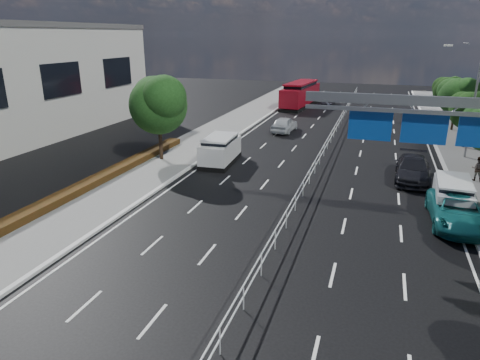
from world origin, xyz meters
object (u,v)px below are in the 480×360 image
(white_minivan, at_px, (220,150))
(parked_car_dark, at_px, (413,169))
(near_car_dark, at_px, (328,100))
(near_car_silver, at_px, (284,124))
(silver_minivan, at_px, (452,195))
(red_bus, at_px, (300,94))
(overhead_gantry, at_px, (443,124))
(parked_car_teal, at_px, (457,211))
(pedestrian_b, at_px, (478,169))

(white_minivan, xyz_separation_m, parked_car_dark, (13.83, 0.26, -0.25))
(near_car_dark, bearing_deg, near_car_silver, 84.02)
(white_minivan, bearing_deg, silver_minivan, -20.33)
(white_minivan, bearing_deg, near_car_silver, 76.36)
(white_minivan, xyz_separation_m, red_bus, (0.80, 29.08, 0.70))
(overhead_gantry, xyz_separation_m, red_bus, (-13.28, 37.77, -3.87))
(near_car_dark, relative_size, parked_car_dark, 0.81)
(red_bus, xyz_separation_m, parked_car_dark, (13.04, -28.83, -0.95))
(parked_car_teal, bearing_deg, overhead_gantry, -130.13)
(red_bus, height_order, pedestrian_b, red_bus)
(parked_car_teal, relative_size, parked_car_dark, 1.02)
(red_bus, bearing_deg, parked_car_teal, -61.93)
(overhead_gantry, relative_size, near_car_silver, 2.25)
(parked_car_teal, height_order, pedestrian_b, pedestrian_b)
(red_bus, xyz_separation_m, silver_minivan, (14.84, -33.83, -0.84))
(silver_minivan, distance_m, pedestrian_b, 6.23)
(near_car_dark, distance_m, parked_car_teal, 39.92)
(near_car_silver, relative_size, near_car_dark, 1.04)
(white_minivan, height_order, silver_minivan, white_minivan)
(pedestrian_b, bearing_deg, near_car_silver, -21.49)
(near_car_dark, height_order, parked_car_dark, parked_car_dark)
(red_bus, relative_size, near_car_silver, 2.49)
(red_bus, xyz_separation_m, pedestrian_b, (17.10, -28.03, -0.77))
(near_car_dark, relative_size, silver_minivan, 0.98)
(near_car_silver, bearing_deg, pedestrian_b, 147.67)
(overhead_gantry, relative_size, red_bus, 0.90)
(parked_car_dark, bearing_deg, white_minivan, -176.59)
(white_minivan, height_order, near_car_silver, white_minivan)
(parked_car_teal, relative_size, pedestrian_b, 3.33)
(overhead_gantry, xyz_separation_m, near_car_dark, (-9.73, 40.24, -4.88))
(overhead_gantry, height_order, near_car_dark, overhead_gantry)
(near_car_dark, height_order, parked_car_teal, parked_car_teal)
(parked_car_teal, bearing_deg, red_bus, 111.06)
(overhead_gantry, distance_m, near_car_dark, 41.68)
(red_bus, distance_m, silver_minivan, 36.95)
(silver_minivan, bearing_deg, overhead_gantry, -108.45)
(red_bus, distance_m, near_car_dark, 4.43)
(overhead_gantry, bearing_deg, near_car_dark, 103.60)
(red_bus, relative_size, silver_minivan, 2.53)
(near_car_silver, bearing_deg, red_bus, -80.99)
(near_car_dark, relative_size, pedestrian_b, 2.66)
(white_minivan, bearing_deg, near_car_dark, 78.71)
(overhead_gantry, xyz_separation_m, parked_car_teal, (1.56, 1.95, -4.84))
(white_minivan, distance_m, parked_car_dark, 13.84)
(near_car_silver, relative_size, parked_car_dark, 0.84)
(parked_car_dark, bearing_deg, near_car_silver, 135.64)
(white_minivan, bearing_deg, pedestrian_b, -0.07)
(parked_car_dark, bearing_deg, red_bus, 116.67)
(white_minivan, relative_size, near_car_silver, 1.09)
(near_car_silver, distance_m, parked_car_teal, 23.47)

